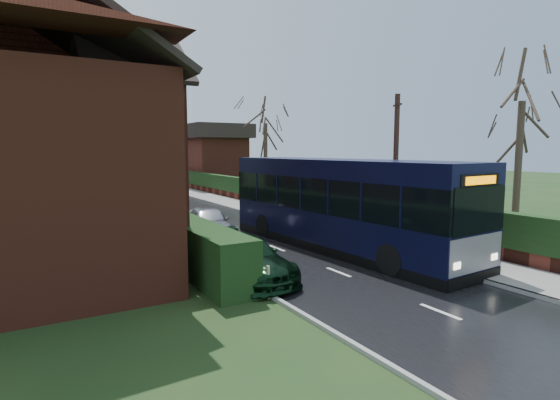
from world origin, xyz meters
TOP-DOWN VIEW (x-y plane):
  - ground at (0.00, 0.00)m, footprint 140.00×140.00m
  - road at (0.00, 10.00)m, footprint 6.00×100.00m
  - pavement at (4.25, 10.00)m, footprint 2.50×100.00m
  - kerb_right at (3.05, 10.00)m, footprint 0.12×100.00m
  - kerb_left at (-3.05, 10.00)m, footprint 0.12×100.00m
  - front_hedge at (-3.90, 5.00)m, footprint 1.20×16.00m
  - picket_fence at (-3.15, 5.00)m, footprint 0.10×16.00m
  - right_wall_hedge at (5.80, 10.00)m, footprint 0.60×50.00m
  - brick_house at (-8.73, 4.78)m, footprint 9.30×14.60m
  - bus at (2.20, 0.72)m, footprint 3.43×11.91m
  - car_silver at (-1.50, 5.58)m, footprint 2.40×4.37m
  - car_green at (-2.90, -1.04)m, footprint 1.95×4.54m
  - car_distant at (-1.16, 45.53)m, footprint 2.09×4.43m
  - bus_stop_sign at (4.00, 1.53)m, footprint 0.12×0.37m
  - telegraph_pole at (4.80, 0.40)m, footprint 0.38×0.76m
  - tree_right_near at (9.00, -2.32)m, footprint 3.91×3.91m
  - tree_right_far at (8.39, 18.35)m, footprint 4.48×4.48m

SIDE VIEW (x-z plane):
  - ground at x=0.00m, z-range 0.00..0.00m
  - road at x=0.00m, z-range 0.00..0.02m
  - kerb_left at x=-3.05m, z-range 0.00..0.10m
  - pavement at x=4.25m, z-range 0.00..0.14m
  - kerb_right at x=3.05m, z-range 0.00..0.14m
  - picket_fence at x=-3.15m, z-range 0.00..0.90m
  - car_green at x=-2.90m, z-range 0.00..1.30m
  - car_distant at x=-1.16m, z-range 0.00..1.40m
  - car_silver at x=-1.50m, z-range 0.00..1.41m
  - front_hedge at x=-3.90m, z-range 0.00..1.60m
  - right_wall_hedge at x=5.80m, z-range 0.12..1.92m
  - bus_stop_sign at x=4.00m, z-range 0.39..2.87m
  - bus at x=2.20m, z-range -0.01..3.56m
  - telegraph_pole at x=4.80m, z-range 0.04..6.26m
  - brick_house at x=-8.73m, z-range -0.77..9.53m
  - tree_right_near at x=9.00m, z-range 2.09..10.53m
  - tree_right_far at x=8.39m, z-range 2.14..10.80m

